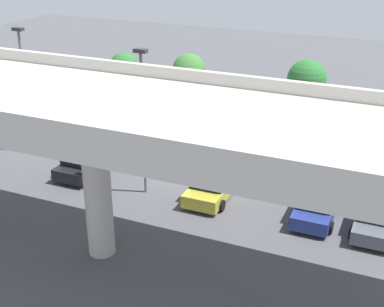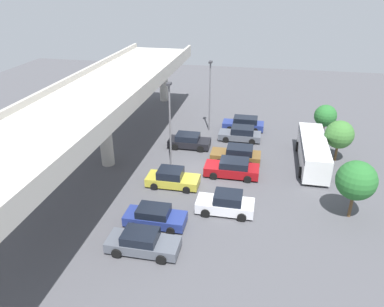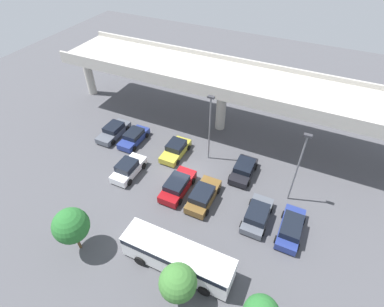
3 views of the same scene
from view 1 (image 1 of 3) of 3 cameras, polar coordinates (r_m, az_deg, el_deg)
ground_plane at (r=32.67m, az=-0.53°, el=-1.71°), size 88.10×88.10×0.00m
highway_overpass at (r=22.35m, az=-10.67°, el=4.05°), size 42.32×7.91×7.95m
parked_car_0 at (r=27.94m, az=19.18°, el=-6.27°), size 2.20×4.82×1.47m
parked_car_1 at (r=28.15m, az=13.22°, el=-5.29°), size 2.11×4.47×1.44m
parked_car_2 at (r=32.84m, az=10.52°, el=-0.49°), size 2.15×4.40×1.69m
parked_car_3 at (r=29.31m, az=2.29°, el=-3.32°), size 2.22×4.52×1.57m
parked_car_4 at (r=34.36m, az=0.96°, el=1.01°), size 2.26×4.89×1.60m
parked_car_5 at (r=35.59m, az=-3.23°, el=1.80°), size 2.25×4.80×1.63m
parked_car_6 at (r=32.64m, az=-11.20°, el=-0.84°), size 2.25×4.36×1.47m
parked_car_7 at (r=38.14m, az=-10.58°, el=2.90°), size 2.25×4.56×1.54m
parked_car_8 at (r=39.96m, az=-14.19°, el=3.59°), size 2.08×4.75×1.58m
shuttle_bus at (r=41.77m, az=0.01°, el=6.32°), size 9.14×2.63×2.52m
lamp_post_near_aisle at (r=35.28m, az=-17.41°, el=7.35°), size 0.70×0.35×8.07m
lamp_post_mid_lot at (r=28.29m, az=-5.27°, el=4.43°), size 0.70×0.35×8.09m
tree_front_left at (r=40.84m, az=12.14°, el=7.73°), size 2.93×2.93×4.61m
tree_front_centre at (r=44.03m, az=-0.34°, el=8.89°), size 2.71×2.71×4.11m
tree_front_right at (r=46.14m, az=-7.31°, el=9.13°), size 2.43×2.43×3.76m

